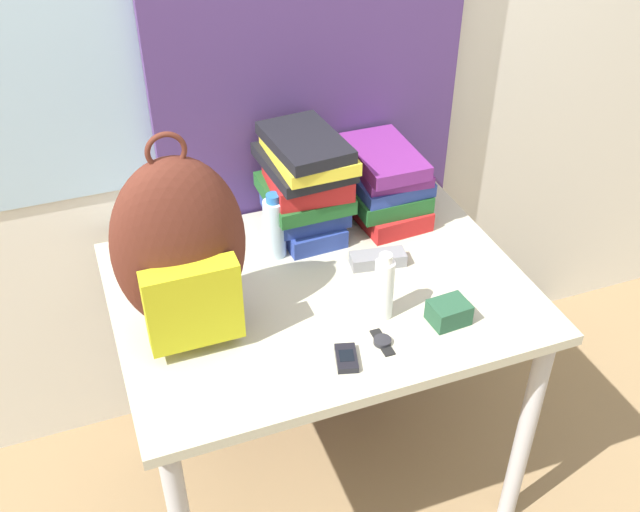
{
  "coord_description": "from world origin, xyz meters",
  "views": [
    {
      "loc": [
        -0.53,
        -1.03,
        2.01
      ],
      "look_at": [
        0.0,
        0.4,
        0.87
      ],
      "focal_mm": 42.0,
      "sensor_mm": 36.0,
      "label": 1
    }
  ],
  "objects_px": {
    "book_stack_center": "(385,185)",
    "water_bottle": "(274,227)",
    "book_stack_left": "(305,183)",
    "camera_pouch": "(449,312)",
    "wristwatch": "(382,342)",
    "sports_bottle": "(309,210)",
    "cell_phone": "(346,358)",
    "sunscreen_bottle": "(384,288)",
    "sunglasses_case": "(378,259)",
    "backpack": "(181,252)"
  },
  "relations": [
    {
      "from": "book_stack_left",
      "to": "sports_bottle",
      "type": "relative_size",
      "value": 1.36
    },
    {
      "from": "book_stack_left",
      "to": "sports_bottle",
      "type": "height_order",
      "value": "book_stack_left"
    },
    {
      "from": "backpack",
      "to": "camera_pouch",
      "type": "height_order",
      "value": "backpack"
    },
    {
      "from": "water_bottle",
      "to": "wristwatch",
      "type": "height_order",
      "value": "water_bottle"
    },
    {
      "from": "book_stack_left",
      "to": "sunscreen_bottle",
      "type": "xyz_separation_m",
      "value": [
        0.06,
        -0.41,
        -0.08
      ]
    },
    {
      "from": "cell_phone",
      "to": "camera_pouch",
      "type": "distance_m",
      "value": 0.29
    },
    {
      "from": "sports_bottle",
      "to": "sunglasses_case",
      "type": "bearing_deg",
      "value": -49.84
    },
    {
      "from": "book_stack_center",
      "to": "cell_phone",
      "type": "relative_size",
      "value": 2.98
    },
    {
      "from": "water_bottle",
      "to": "book_stack_left",
      "type": "bearing_deg",
      "value": 32.74
    },
    {
      "from": "sunglasses_case",
      "to": "wristwatch",
      "type": "xyz_separation_m",
      "value": [
        -0.12,
        -0.29,
        -0.01
      ]
    },
    {
      "from": "sunglasses_case",
      "to": "wristwatch",
      "type": "distance_m",
      "value": 0.31
    },
    {
      "from": "book_stack_center",
      "to": "cell_phone",
      "type": "height_order",
      "value": "book_stack_center"
    },
    {
      "from": "backpack",
      "to": "wristwatch",
      "type": "relative_size",
      "value": 5.54
    },
    {
      "from": "sports_bottle",
      "to": "cell_phone",
      "type": "bearing_deg",
      "value": -99.66
    },
    {
      "from": "book_stack_left",
      "to": "camera_pouch",
      "type": "relative_size",
      "value": 3.17
    },
    {
      "from": "wristwatch",
      "to": "book_stack_left",
      "type": "bearing_deg",
      "value": 91.55
    },
    {
      "from": "backpack",
      "to": "cell_phone",
      "type": "relative_size",
      "value": 5.47
    },
    {
      "from": "book_stack_left",
      "to": "book_stack_center",
      "type": "relative_size",
      "value": 1.09
    },
    {
      "from": "water_bottle",
      "to": "camera_pouch",
      "type": "bearing_deg",
      "value": -52.82
    },
    {
      "from": "cell_phone",
      "to": "backpack",
      "type": "bearing_deg",
      "value": 141.73
    },
    {
      "from": "backpack",
      "to": "camera_pouch",
      "type": "xyz_separation_m",
      "value": [
        0.6,
        -0.21,
        -0.2
      ]
    },
    {
      "from": "book_stack_left",
      "to": "cell_phone",
      "type": "bearing_deg",
      "value": -99.57
    },
    {
      "from": "book_stack_center",
      "to": "water_bottle",
      "type": "distance_m",
      "value": 0.37
    },
    {
      "from": "backpack",
      "to": "book_stack_center",
      "type": "distance_m",
      "value": 0.72
    },
    {
      "from": "water_bottle",
      "to": "sports_bottle",
      "type": "bearing_deg",
      "value": 11.37
    },
    {
      "from": "sunscreen_bottle",
      "to": "water_bottle",
      "type": "bearing_deg",
      "value": 117.06
    },
    {
      "from": "book_stack_left",
      "to": "wristwatch",
      "type": "distance_m",
      "value": 0.53
    },
    {
      "from": "water_bottle",
      "to": "cell_phone",
      "type": "distance_m",
      "value": 0.46
    },
    {
      "from": "camera_pouch",
      "to": "book_stack_left",
      "type": "bearing_deg",
      "value": 112.04
    },
    {
      "from": "camera_pouch",
      "to": "sports_bottle",
      "type": "bearing_deg",
      "value": 115.31
    },
    {
      "from": "book_stack_left",
      "to": "sunglasses_case",
      "type": "bearing_deg",
      "value": -59.05
    },
    {
      "from": "cell_phone",
      "to": "water_bottle",
      "type": "bearing_deg",
      "value": 93.4
    },
    {
      "from": "sunscreen_bottle",
      "to": "wristwatch",
      "type": "distance_m",
      "value": 0.13
    },
    {
      "from": "backpack",
      "to": "water_bottle",
      "type": "relative_size",
      "value": 2.7
    },
    {
      "from": "book_stack_left",
      "to": "book_stack_center",
      "type": "bearing_deg",
      "value": -0.42
    },
    {
      "from": "cell_phone",
      "to": "camera_pouch",
      "type": "bearing_deg",
      "value": 8.03
    },
    {
      "from": "book_stack_center",
      "to": "wristwatch",
      "type": "bearing_deg",
      "value": -114.7
    },
    {
      "from": "book_stack_center",
      "to": "sports_bottle",
      "type": "xyz_separation_m",
      "value": [
        -0.25,
        -0.05,
        0.0
      ]
    },
    {
      "from": "camera_pouch",
      "to": "water_bottle",
      "type": "bearing_deg",
      "value": 127.18
    },
    {
      "from": "backpack",
      "to": "sports_bottle",
      "type": "height_order",
      "value": "backpack"
    },
    {
      "from": "book_stack_left",
      "to": "wristwatch",
      "type": "height_order",
      "value": "book_stack_left"
    },
    {
      "from": "book_stack_center",
      "to": "water_bottle",
      "type": "xyz_separation_m",
      "value": [
        -0.36,
        -0.07,
        -0.02
      ]
    },
    {
      "from": "book_stack_left",
      "to": "camera_pouch",
      "type": "distance_m",
      "value": 0.55
    },
    {
      "from": "backpack",
      "to": "book_stack_center",
      "type": "height_order",
      "value": "backpack"
    },
    {
      "from": "book_stack_left",
      "to": "sunglasses_case",
      "type": "height_order",
      "value": "book_stack_left"
    },
    {
      "from": "camera_pouch",
      "to": "wristwatch",
      "type": "relative_size",
      "value": 1.04
    },
    {
      "from": "sunscreen_bottle",
      "to": "sunglasses_case",
      "type": "xyz_separation_m",
      "value": [
        0.07,
        0.19,
        -0.07
      ]
    },
    {
      "from": "camera_pouch",
      "to": "wristwatch",
      "type": "xyz_separation_m",
      "value": [
        -0.18,
        -0.02,
        -0.02
      ]
    },
    {
      "from": "water_bottle",
      "to": "camera_pouch",
      "type": "relative_size",
      "value": 1.97
    },
    {
      "from": "camera_pouch",
      "to": "sunscreen_bottle",
      "type": "bearing_deg",
      "value": 151.29
    }
  ]
}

